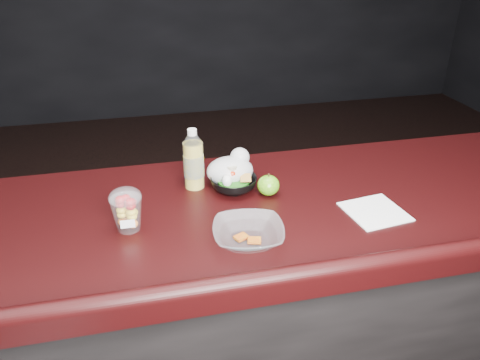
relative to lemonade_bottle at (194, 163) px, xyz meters
name	(u,v)px	position (x,y,z in m)	size (l,w,h in m)	color
counter	(204,339)	(-0.01, -0.16, -0.59)	(4.06, 0.71, 1.02)	black
lemonade_bottle	(194,163)	(0.00, 0.00, 0.00)	(0.06, 0.06, 0.20)	gold
fruit_cup	(127,209)	(-0.21, -0.20, -0.02)	(0.09, 0.09, 0.12)	white
green_apple	(268,185)	(0.21, -0.10, -0.05)	(0.07, 0.07, 0.07)	#24750D
plastic_bag	(231,169)	(0.12, 0.00, -0.03)	(0.15, 0.12, 0.11)	silver
snack_bowl	(233,182)	(0.12, -0.05, -0.06)	(0.16, 0.16, 0.08)	black
takeout_bowl	(248,234)	(0.10, -0.33, -0.06)	(0.21, 0.21, 0.05)	silver
paper_napkin	(375,212)	(0.49, -0.27, -0.08)	(0.16, 0.16, 0.00)	white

